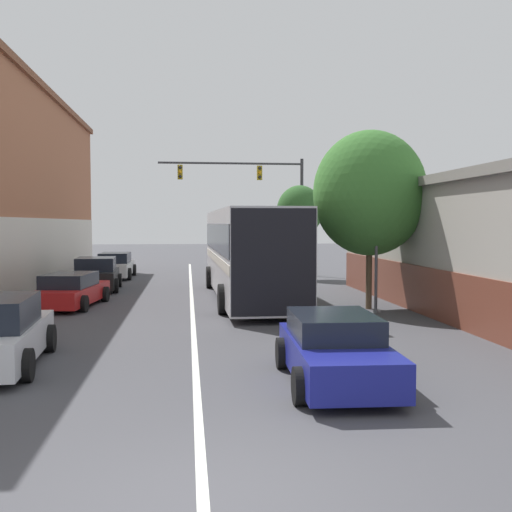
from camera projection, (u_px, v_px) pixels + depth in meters
name	position (u px, v px, depth m)	size (l,w,h in m)	color
ground_plane	(203.00, 507.00, 6.29)	(160.00, 160.00, 0.00)	#424247
lane_center_line	(192.00, 304.00, 21.98)	(0.14, 43.64, 0.01)	silver
bus	(248.00, 249.00, 23.60)	(3.05, 12.93, 3.48)	#B7B7BC
hatchback_foreground	(335.00, 350.00, 11.14)	(2.05, 4.07, 1.28)	navy
parked_car_left_mid	(96.00, 275.00, 26.52)	(2.20, 4.07, 1.47)	black
parked_car_left_far	(116.00, 266.00, 32.55)	(1.93, 4.53, 1.39)	silver
parked_car_left_distant	(71.00, 291.00, 21.32)	(2.29, 4.59, 1.21)	red
traffic_signal_gantry	(260.00, 191.00, 33.88)	(8.20, 0.36, 6.65)	#333338
street_lamp	(377.00, 215.00, 19.75)	(0.39, 0.39, 4.91)	#47474C
street_tree_near	(370.00, 193.00, 20.63)	(3.92, 3.53, 6.18)	brown
street_tree_far	(300.00, 211.00, 32.03)	(2.47, 2.23, 5.01)	brown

